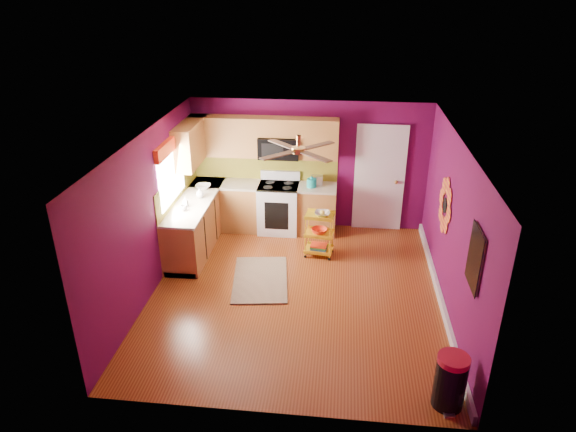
# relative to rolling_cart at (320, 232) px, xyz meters

# --- Properties ---
(ground) EXTENTS (5.00, 5.00, 0.00)m
(ground) POSITION_rel_rolling_cart_xyz_m (-0.29, -1.24, -0.45)
(ground) COLOR maroon
(ground) RESTS_ON ground
(room_envelope) EXTENTS (4.54, 5.04, 2.52)m
(room_envelope) POSITION_rel_rolling_cart_xyz_m (-0.27, -1.24, 1.18)
(room_envelope) COLOR #5B0A40
(room_envelope) RESTS_ON ground
(lower_cabinets) EXTENTS (2.81, 2.31, 0.94)m
(lower_cabinets) POSITION_rel_rolling_cart_xyz_m (-1.64, 0.58, -0.02)
(lower_cabinets) COLOR #925B27
(lower_cabinets) RESTS_ON ground
(electric_range) EXTENTS (0.76, 0.66, 1.13)m
(electric_range) POSITION_rel_rolling_cart_xyz_m (-0.84, 0.93, 0.03)
(electric_range) COLOR white
(electric_range) RESTS_ON ground
(upper_cabinetry) EXTENTS (2.80, 2.30, 1.26)m
(upper_cabinetry) POSITION_rel_rolling_cart_xyz_m (-1.54, 0.93, 1.35)
(upper_cabinetry) COLOR #925B27
(upper_cabinetry) RESTS_ON ground
(left_window) EXTENTS (0.08, 1.35, 1.08)m
(left_window) POSITION_rel_rolling_cart_xyz_m (-2.51, -0.19, 1.28)
(left_window) COLOR white
(left_window) RESTS_ON ground
(panel_door) EXTENTS (0.95, 0.11, 2.15)m
(panel_door) POSITION_rel_rolling_cart_xyz_m (1.06, 1.23, 0.57)
(panel_door) COLOR white
(panel_door) RESTS_ON ground
(right_wall_art) EXTENTS (0.04, 2.74, 1.04)m
(right_wall_art) POSITION_rel_rolling_cart_xyz_m (1.93, -1.58, 0.99)
(right_wall_art) COLOR black
(right_wall_art) RESTS_ON ground
(ceiling_fan) EXTENTS (1.01, 1.01, 0.26)m
(ceiling_fan) POSITION_rel_rolling_cart_xyz_m (-0.29, -1.04, 1.84)
(ceiling_fan) COLOR #BF8C3F
(ceiling_fan) RESTS_ON ground
(shag_rug) EXTENTS (1.05, 1.52, 0.02)m
(shag_rug) POSITION_rel_rolling_cart_xyz_m (-0.92, -0.94, -0.44)
(shag_rug) COLOR black
(shag_rug) RESTS_ON ground
(rolling_cart) EXTENTS (0.53, 0.41, 0.88)m
(rolling_cart) POSITION_rel_rolling_cart_xyz_m (0.00, 0.00, 0.00)
(rolling_cart) COLOR yellow
(rolling_cart) RESTS_ON ground
(trash_can) EXTENTS (0.42, 0.43, 0.69)m
(trash_can) POSITION_rel_rolling_cart_xyz_m (1.68, -3.39, -0.11)
(trash_can) COLOR black
(trash_can) RESTS_ON ground
(teal_kettle) EXTENTS (0.18, 0.18, 0.21)m
(teal_kettle) POSITION_rel_rolling_cart_xyz_m (-0.21, 0.92, 0.57)
(teal_kettle) COLOR #16ABA7
(teal_kettle) RESTS_ON lower_cabinets
(toaster) EXTENTS (0.22, 0.15, 0.18)m
(toaster) POSITION_rel_rolling_cart_xyz_m (-0.12, 1.05, 0.58)
(toaster) COLOR beige
(toaster) RESTS_ON lower_cabinets
(soap_bottle_a) EXTENTS (0.08, 0.08, 0.18)m
(soap_bottle_a) POSITION_rel_rolling_cart_xyz_m (-2.31, -0.22, 0.57)
(soap_bottle_a) COLOR #EA3F72
(soap_bottle_a) RESTS_ON lower_cabinets
(soap_bottle_b) EXTENTS (0.15, 0.15, 0.19)m
(soap_bottle_b) POSITION_rel_rolling_cart_xyz_m (-2.16, 0.19, 0.58)
(soap_bottle_b) COLOR white
(soap_bottle_b) RESTS_ON lower_cabinets
(counter_dish) EXTENTS (0.28, 0.28, 0.07)m
(counter_dish) POSITION_rel_rolling_cart_xyz_m (-2.22, 0.63, 0.52)
(counter_dish) COLOR white
(counter_dish) RESTS_ON lower_cabinets
(counter_cup) EXTENTS (0.12, 0.12, 0.09)m
(counter_cup) POSITION_rel_rolling_cart_xyz_m (-2.29, -0.39, 0.53)
(counter_cup) COLOR white
(counter_cup) RESTS_ON lower_cabinets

